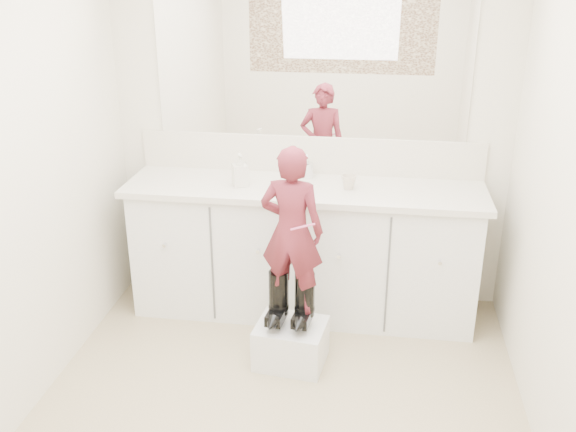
# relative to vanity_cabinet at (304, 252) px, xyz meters

# --- Properties ---
(floor) EXTENTS (3.00, 3.00, 0.00)m
(floor) POSITION_rel_vanity_cabinet_xyz_m (0.00, -1.23, -0.42)
(floor) COLOR #988664
(floor) RESTS_ON ground
(wall_back) EXTENTS (2.60, 0.00, 2.60)m
(wall_back) POSITION_rel_vanity_cabinet_xyz_m (0.00, 0.27, 0.77)
(wall_back) COLOR beige
(wall_back) RESTS_ON floor
(vanity_cabinet) EXTENTS (2.20, 0.55, 0.85)m
(vanity_cabinet) POSITION_rel_vanity_cabinet_xyz_m (0.00, 0.00, 0.00)
(vanity_cabinet) COLOR silver
(vanity_cabinet) RESTS_ON floor
(countertop) EXTENTS (2.28, 0.58, 0.04)m
(countertop) POSITION_rel_vanity_cabinet_xyz_m (0.00, -0.01, 0.45)
(countertop) COLOR beige
(countertop) RESTS_ON vanity_cabinet
(backsplash) EXTENTS (2.28, 0.03, 0.25)m
(backsplash) POSITION_rel_vanity_cabinet_xyz_m (0.00, 0.26, 0.59)
(backsplash) COLOR beige
(backsplash) RESTS_ON countertop
(mirror) EXTENTS (2.00, 0.02, 1.00)m
(mirror) POSITION_rel_vanity_cabinet_xyz_m (0.00, 0.26, 1.22)
(mirror) COLOR white
(mirror) RESTS_ON wall_back
(dot_panel) EXTENTS (2.00, 0.01, 1.20)m
(dot_panel) POSITION_rel_vanity_cabinet_xyz_m (0.00, -2.71, 1.22)
(dot_panel) COLOR #472819
(dot_panel) RESTS_ON wall_front
(faucet) EXTENTS (0.08, 0.08, 0.10)m
(faucet) POSITION_rel_vanity_cabinet_xyz_m (0.00, 0.15, 0.52)
(faucet) COLOR silver
(faucet) RESTS_ON countertop
(cup) EXTENTS (0.11, 0.11, 0.09)m
(cup) POSITION_rel_vanity_cabinet_xyz_m (0.28, -0.02, 0.51)
(cup) COLOR beige
(cup) RESTS_ON countertop
(soap_bottle) EXTENTS (0.12, 0.12, 0.21)m
(soap_bottle) POSITION_rel_vanity_cabinet_xyz_m (-0.40, -0.06, 0.57)
(soap_bottle) COLOR beige
(soap_bottle) RESTS_ON countertop
(step_stool) EXTENTS (0.43, 0.37, 0.25)m
(step_stool) POSITION_rel_vanity_cabinet_xyz_m (0.01, -0.63, -0.30)
(step_stool) COLOR silver
(step_stool) RESTS_ON floor
(boot_left) EXTENTS (0.15, 0.23, 0.33)m
(boot_left) POSITION_rel_vanity_cabinet_xyz_m (-0.07, -0.61, -0.01)
(boot_left) COLOR black
(boot_left) RESTS_ON step_stool
(boot_right) EXTENTS (0.15, 0.23, 0.33)m
(boot_right) POSITION_rel_vanity_cabinet_xyz_m (0.08, -0.61, -0.01)
(boot_right) COLOR black
(boot_right) RESTS_ON step_stool
(toddler) EXTENTS (0.38, 0.27, 0.97)m
(toddler) POSITION_rel_vanity_cabinet_xyz_m (0.01, -0.61, 0.41)
(toddler) COLOR #9F313C
(toddler) RESTS_ON step_stool
(toothbrush) EXTENTS (0.14, 0.03, 0.06)m
(toothbrush) POSITION_rel_vanity_cabinet_xyz_m (0.08, -0.69, 0.48)
(toothbrush) COLOR #E3588E
(toothbrush) RESTS_ON toddler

